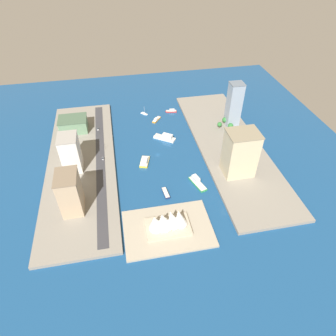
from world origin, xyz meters
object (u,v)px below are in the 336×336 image
Objects in this scene: terminal_long_green at (73,124)px; ferry_white_commuter at (166,137)px; hotel_broad_white at (71,153)px; office_block_beige at (240,153)px; sailboat_small_white at (144,114)px; patrol_launch_navy at (166,193)px; apartment_midrise_tan at (70,193)px; opera_landmark at (167,221)px; tugboat_red at (171,111)px; water_taxi_orange at (156,119)px; traffic_light_waterfront at (105,146)px; tower_tall_glass at (234,105)px; ferry_green_doubledeck at (197,182)px; ferry_yellow_fast at (145,161)px; van_white at (98,129)px; sedan_silver at (103,159)px.

ferry_white_commuter is at bearing 161.36° from terminal_long_green.
office_block_beige is (-162.56, 38.27, 4.44)m from hotel_broad_white.
ferry_white_commuter is 2.22× the size of sailboat_small_white.
apartment_midrise_tan reaches higher than patrol_launch_navy.
opera_landmark is at bearing 154.60° from apartment_midrise_tan.
apartment_midrise_tan is (-5.53, 128.99, 11.24)m from terminal_long_green.
tugboat_red reaches higher than patrol_launch_navy.
water_taxi_orange is 0.40× the size of hotel_broad_white.
ferry_white_commuter is at bearing -100.63° from patrol_launch_navy.
traffic_light_waterfront is (66.72, 53.51, 6.16)m from water_taxi_orange.
tugboat_red is at bearing -127.80° from apartment_midrise_tan.
ferry_green_doubledeck is at bearing 53.37° from tower_tall_glass.
patrol_launch_navy is 0.49× the size of terminal_long_green.
tower_tall_glass reaches higher than water_taxi_orange.
patrol_launch_navy is (35.96, 149.56, -0.22)m from tugboat_red.
ferry_white_commuter is at bearing -127.95° from ferry_yellow_fast.
patrol_launch_navy is (12.83, 132.27, -0.02)m from water_taxi_orange.
tugboat_red is at bearing -91.23° from ferry_green_doubledeck.
sailboat_small_white is at bearing -25.92° from tower_tall_glass.
office_block_beige is at bearing 128.71° from ferry_white_commuter.
office_block_beige reaches higher than opera_landmark.
ferry_yellow_fast is 84.91m from van_white.
sedan_silver is at bearing 14.23° from tower_tall_glass.
ferry_yellow_fast is at bearing 23.84° from tower_tall_glass.
traffic_light_waterfront reaches higher than ferry_green_doubledeck.
van_white is at bearing -100.13° from apartment_midrise_tan.
patrol_launch_navy is 3.20× the size of van_white.
van_white is at bearing -62.83° from patrol_launch_navy.
ferry_yellow_fast is 0.81× the size of ferry_green_doubledeck.
tower_tall_glass reaches higher than sedan_silver.
office_block_beige is at bearing 118.20° from water_taxi_orange.
office_block_beige reaches higher than terminal_long_green.
traffic_light_waterfront reaches higher than patrol_launch_navy.
apartment_midrise_tan is 89.98m from traffic_light_waterfront.
sedan_silver is at bearing 94.37° from van_white.
sailboat_small_white is 192.66m from opera_landmark.
ferry_yellow_fast is 0.62× the size of terminal_long_green.
sailboat_small_white is 0.75× the size of tugboat_red.
tugboat_red is at bearing -102.55° from opera_landmark.
tugboat_red is 0.41× the size of apartment_midrise_tan.
apartment_midrise_tan is 127.90m from van_white.
office_block_beige is (26.03, 86.66, -3.41)m from tower_tall_glass.
ferry_white_commuter is at bearing 158.14° from van_white.
sedan_silver is (-4.53, 59.29, -0.01)m from van_white.
van_white reaches higher than water_taxi_orange.
tugboat_red is (-36.74, 1.31, 0.68)m from sailboat_small_white.
ferry_white_commuter is 132.22m from opera_landmark.
tugboat_red is 0.63× the size of ferry_green_doubledeck.
van_white is at bearing -21.86° from ferry_white_commuter.
hotel_broad_white is (85.64, 98.42, 21.50)m from sailboat_small_white.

